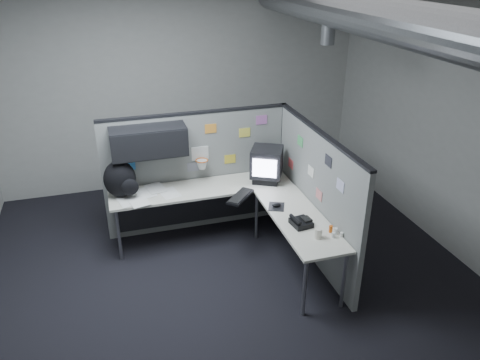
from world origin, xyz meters
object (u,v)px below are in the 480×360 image
object	(u,v)px
monitor	(267,164)
backpack	(121,180)
keyboard	(240,197)
phone	(301,222)
desk	(227,203)

from	to	relation	value
monitor	backpack	distance (m)	1.83
monitor	backpack	xyz separation A→B (m)	(-1.83, 0.05, 0.00)
keyboard	phone	distance (m)	0.91
phone	monitor	bearing A→B (deg)	91.65
phone	backpack	size ratio (longest dim) A/B	0.51
keyboard	backpack	size ratio (longest dim) A/B	0.94
keyboard	backpack	bearing A→B (deg)	159.51
monitor	phone	size ratio (longest dim) A/B	2.15
desk	backpack	bearing A→B (deg)	165.73
phone	keyboard	bearing A→B (deg)	122.10
desk	phone	xyz separation A→B (m)	(0.59, -0.92, 0.16)
desk	keyboard	xyz separation A→B (m)	(0.14, -0.13, 0.14)
keyboard	backpack	xyz separation A→B (m)	(-1.36, 0.44, 0.21)
monitor	backpack	size ratio (longest dim) A/B	1.10
keyboard	phone	world-z (taller)	phone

